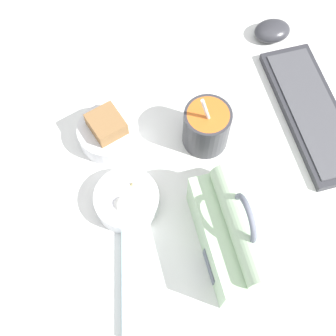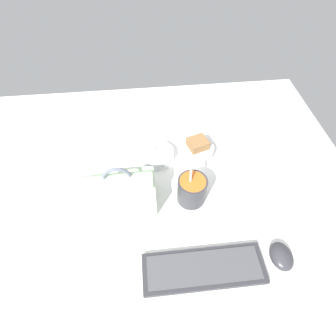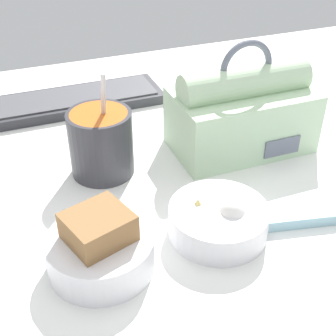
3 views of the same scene
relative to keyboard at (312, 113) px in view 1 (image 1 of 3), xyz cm
name	(u,v)px [view 1 (image 1 of 3)]	position (x,y,z in cm)	size (l,w,h in cm)	color
desk_surface	(176,194)	(9.69, -32.65, -2.02)	(140.00, 110.00, 2.00)	white
keyboard	(312,113)	(0.00, 0.00, 0.00)	(33.96, 11.33, 2.10)	#2D2D33
lunch_bag	(239,232)	(22.38, -24.67, 5.15)	(21.75, 12.90, 17.90)	#B7D6AD
soup_cup	(207,127)	(-0.22, -23.66, 4.13)	(9.37, 9.37, 16.43)	#333338
bento_bowl_sandwich	(108,132)	(-5.42, -42.79, 1.84)	(12.36, 12.36, 7.67)	silver
bento_bowl_snacks	(126,198)	(9.20, -42.36, 1.11)	(12.47, 12.47, 5.35)	silver
computer_mouse	(272,31)	(-22.43, -0.86, 0.85)	(6.45, 8.41, 3.73)	#333338
chopstick_case	(129,278)	(24.02, -45.43, -0.22)	(20.51, 6.68, 1.60)	#99C6D6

